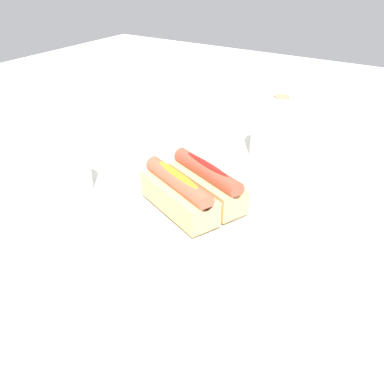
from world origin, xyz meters
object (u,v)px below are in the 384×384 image
serving_bowl (192,212)px  hotdog_front (178,193)px  hotdog_back (205,182)px  water_glass (71,171)px  paper_towel_roll (278,128)px

serving_bowl → hotdog_front: 0.05m
hotdog_front → hotdog_back: bearing=72.5°
hotdog_front → hotdog_back: 0.06m
hotdog_back → water_glass: 0.25m
water_glass → hotdog_front: bearing=1.2°
serving_bowl → hotdog_front: bearing=-107.5°
water_glass → paper_towel_roll: bearing=52.6°
water_glass → paper_towel_roll: paper_towel_roll is taller
water_glass → paper_towel_roll: size_ratio=0.67×
hotdog_back → paper_towel_roll: paper_towel_roll is taller
hotdog_front → paper_towel_roll: bearing=85.6°
hotdog_front → water_glass: hotdog_front is taller
hotdog_back → water_glass: hotdog_back is taller
hotdog_back → water_glass: (-0.25, -0.06, -0.02)m
hotdog_front → paper_towel_roll: paper_towel_roll is taller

